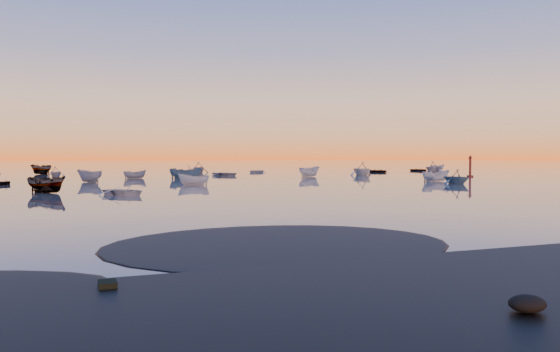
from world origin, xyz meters
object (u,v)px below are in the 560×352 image
boat_near_right (456,184)px  boat_near_center (436,181)px  boat_near_left (124,195)px  channel_marker (470,168)px

boat_near_right → boat_near_center: bearing=-117.4°
boat_near_left → boat_near_center: boat_near_center is taller
boat_near_right → channel_marker: channel_marker is taller
boat_near_left → boat_near_right: bearing=-27.9°
boat_near_left → channel_marker: (48.69, 20.32, 1.26)m
boat_near_left → boat_near_center: bearing=-20.1°
boat_near_center → channel_marker: size_ratio=1.16×
boat_near_center → channel_marker: channel_marker is taller
boat_near_left → channel_marker: channel_marker is taller
boat_near_center → boat_near_right: 5.44m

